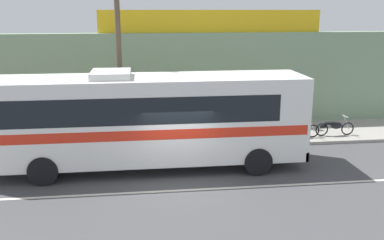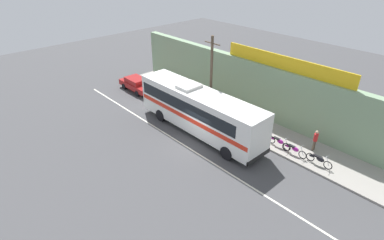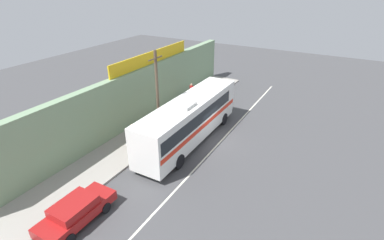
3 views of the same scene
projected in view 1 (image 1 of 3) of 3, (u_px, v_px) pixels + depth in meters
name	position (u px, v px, depth m)	size (l,w,h in m)	color
ground_plane	(179.00, 181.00, 15.04)	(70.00, 70.00, 0.00)	#444447
sidewalk_slab	(169.00, 137.00, 20.01)	(30.00, 3.60, 0.14)	gray
storefront_facade	(165.00, 81.00, 21.49)	(30.00, 0.70, 4.80)	gray
storefront_billboard	(212.00, 21.00, 21.01)	(11.19, 0.12, 1.10)	gold
road_center_stripe	(181.00, 190.00, 14.27)	(30.00, 0.14, 0.01)	silver
intercity_bus	(143.00, 116.00, 15.74)	(11.94, 2.63, 3.78)	white
utility_pole	(119.00, 61.00, 17.38)	(1.60, 0.22, 7.15)	brown
motorcycle_black	(334.00, 127.00, 19.89)	(1.89, 0.56, 0.94)	black
motorcycle_red	(271.00, 130.00, 19.44)	(1.95, 0.56, 0.94)	black
motorcycle_purple	(299.00, 129.00, 19.52)	(1.95, 0.56, 0.94)	black
pedestrian_far_right	(302.00, 110.00, 20.97)	(0.30, 0.48, 1.66)	brown
pedestrian_far_left	(83.00, 119.00, 19.07)	(0.30, 0.48, 1.71)	brown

